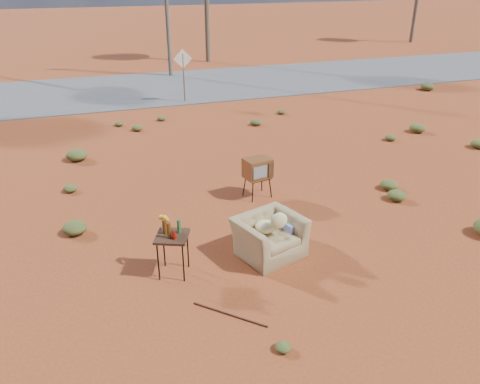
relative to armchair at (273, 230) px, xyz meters
name	(u,v)px	position (x,y,z in m)	size (l,w,h in m)	color
ground	(247,258)	(-0.55, -0.05, -0.50)	(140.00, 140.00, 0.00)	#94381D
highway	(139,89)	(-0.55, 14.95, -0.48)	(140.00, 7.00, 0.04)	#565659
armchair	(273,230)	(0.00, 0.00, 0.00)	(1.57, 1.29, 1.06)	olive
tv_unit	(258,169)	(0.61, 2.45, 0.25)	(0.71, 0.61, 1.00)	black
side_table	(170,233)	(-2.01, -0.04, 0.34)	(0.74, 0.74, 1.13)	#331F12
rusty_bar	(230,314)	(-1.38, -1.54, -0.48)	(0.04, 0.04, 1.34)	#4E2114
road_sign	(183,66)	(0.95, 11.95, 1.00)	(0.78, 0.06, 2.19)	brown
scrub_patch	(163,173)	(-1.38, 4.36, -0.36)	(17.49, 8.07, 0.33)	#4C5425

